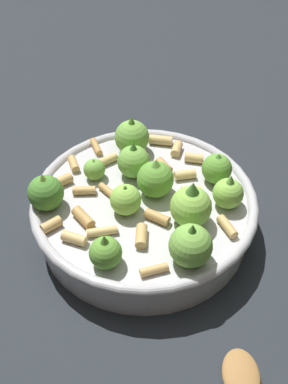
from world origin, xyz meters
name	(u,v)px	position (x,y,z in m)	size (l,w,h in m)	color
ground_plane	(144,225)	(0.00, 0.00, 0.00)	(2.40, 2.40, 0.00)	#23282D
cooking_pan	(145,206)	(0.00, 0.00, 0.04)	(0.27, 0.27, 0.11)	#B7B7BC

